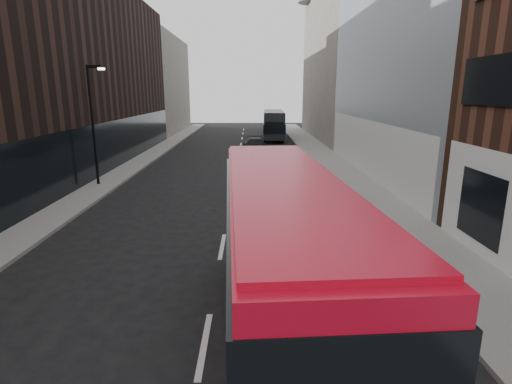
{
  "coord_description": "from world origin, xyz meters",
  "views": [
    {
      "loc": [
        1.08,
        -6.06,
        5.64
      ],
      "look_at": [
        1.25,
        6.44,
        2.5
      ],
      "focal_mm": 28.0,
      "sensor_mm": 36.0,
      "label": 1
    }
  ],
  "objects_px": {
    "car_a": "(275,182)",
    "car_b": "(298,176)",
    "grey_bus": "(274,124)",
    "car_c": "(255,146)",
    "street_lamp": "(93,117)",
    "red_bus": "(282,256)"
  },
  "relations": [
    {
      "from": "red_bus",
      "to": "grey_bus",
      "type": "height_order",
      "value": "red_bus"
    },
    {
      "from": "street_lamp",
      "to": "car_a",
      "type": "distance_m",
      "value": 11.45
    },
    {
      "from": "grey_bus",
      "to": "red_bus",
      "type": "bearing_deg",
      "value": -90.82
    },
    {
      "from": "red_bus",
      "to": "grey_bus",
      "type": "xyz_separation_m",
      "value": [
        2.17,
        41.47,
        -0.39
      ]
    },
    {
      "from": "car_a",
      "to": "car_c",
      "type": "xyz_separation_m",
      "value": [
        -0.93,
        15.49,
        -0.03
      ]
    },
    {
      "from": "grey_bus",
      "to": "car_b",
      "type": "xyz_separation_m",
      "value": [
        0.09,
        -25.39,
        -1.2
      ]
    },
    {
      "from": "car_a",
      "to": "car_b",
      "type": "relative_size",
      "value": 1.2
    },
    {
      "from": "car_b",
      "to": "car_c",
      "type": "bearing_deg",
      "value": 104.12
    },
    {
      "from": "car_a",
      "to": "car_b",
      "type": "bearing_deg",
      "value": 61.13
    },
    {
      "from": "street_lamp",
      "to": "car_b",
      "type": "xyz_separation_m",
      "value": [
        12.22,
        0.0,
        -3.56
      ]
    },
    {
      "from": "street_lamp",
      "to": "car_b",
      "type": "bearing_deg",
      "value": 0.0
    },
    {
      "from": "car_b",
      "to": "car_a",
      "type": "bearing_deg",
      "value": -119.42
    },
    {
      "from": "car_a",
      "to": "car_b",
      "type": "xyz_separation_m",
      "value": [
        1.58,
        2.46,
        -0.15
      ]
    },
    {
      "from": "red_bus",
      "to": "car_b",
      "type": "relative_size",
      "value": 2.65
    },
    {
      "from": "grey_bus",
      "to": "car_c",
      "type": "relative_size",
      "value": 2.09
    },
    {
      "from": "street_lamp",
      "to": "red_bus",
      "type": "xyz_separation_m",
      "value": [
        9.97,
        -16.08,
        -1.97
      ]
    },
    {
      "from": "street_lamp",
      "to": "grey_bus",
      "type": "relative_size",
      "value": 0.66
    },
    {
      "from": "street_lamp",
      "to": "car_c",
      "type": "height_order",
      "value": "street_lamp"
    },
    {
      "from": "grey_bus",
      "to": "car_c",
      "type": "bearing_deg",
      "value": -98.91
    },
    {
      "from": "red_bus",
      "to": "car_a",
      "type": "distance_m",
      "value": 13.71
    },
    {
      "from": "street_lamp",
      "to": "car_a",
      "type": "xyz_separation_m",
      "value": [
        10.65,
        -2.46,
        -3.41
      ]
    },
    {
      "from": "red_bus",
      "to": "car_a",
      "type": "bearing_deg",
      "value": 83.97
    }
  ]
}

